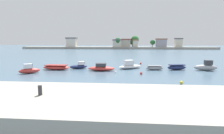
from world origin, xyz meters
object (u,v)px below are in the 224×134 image
object	(u,v)px
moored_boat_0	(29,70)
moored_boat_1	(56,67)
moored_boat_2	(79,66)
moored_boat_5	(154,68)
moored_boat_6	(177,67)
mooring_buoy_2	(141,63)
moored_boat_4	(130,66)
moored_boat_3	(101,68)
mooring_bollard	(40,90)
mooring_buoy_0	(115,72)
mooring_buoy_3	(141,73)
mooring_buoy_1	(181,83)
moored_boat_7	(206,67)

from	to	relation	value
moored_boat_0	moored_boat_1	xyz separation A→B (m)	(3.05, 4.20, -0.15)
moored_boat_2	moored_boat_5	world-z (taller)	moored_boat_2
moored_boat_6	mooring_buoy_2	xyz separation A→B (m)	(-6.25, 7.61, -0.26)
moored_boat_2	moored_boat_4	world-z (taller)	moored_boat_4
moored_boat_0	moored_boat_3	bearing A→B (deg)	-17.63
mooring_bollard	moored_boat_4	world-z (taller)	mooring_bollard
moored_boat_6	mooring_buoy_0	size ratio (longest dim) A/B	11.14
moored_boat_1	mooring_buoy_3	world-z (taller)	moored_boat_1
moored_boat_1	moored_boat_3	bearing A→B (deg)	-1.09
moored_boat_5	mooring_buoy_0	bearing A→B (deg)	-155.66
mooring_buoy_0	mooring_buoy_1	size ratio (longest dim) A/B	0.81
moored_boat_6	mooring_buoy_0	bearing A→B (deg)	-168.85
mooring_buoy_3	moored_boat_1	bearing A→B (deg)	166.84
moored_boat_1	mooring_buoy_0	distance (m)	11.89
moored_boat_7	mooring_buoy_2	world-z (taller)	moored_boat_7
moored_boat_1	moored_boat_4	size ratio (longest dim) A/B	1.01
moored_boat_2	moored_boat_1	bearing A→B (deg)	177.94
moored_boat_7	moored_boat_2	bearing A→B (deg)	-177.93
moored_boat_1	mooring_buoy_0	xyz separation A→B (m)	(11.57, -2.72, -0.27)
moored_boat_2	moored_boat_7	size ratio (longest dim) A/B	0.87
mooring_buoy_2	moored_boat_5	bearing A→B (deg)	-76.31
moored_boat_5	mooring_buoy_1	world-z (taller)	moored_boat_5
moored_boat_0	mooring_buoy_0	distance (m)	14.70
moored_boat_5	moored_boat_7	distance (m)	9.51
moored_boat_3	moored_boat_7	world-z (taller)	moored_boat_7
moored_boat_5	moored_boat_4	bearing A→B (deg)	160.41
moored_boat_5	moored_boat_3	bearing A→B (deg)	-174.73
mooring_buoy_1	moored_boat_2	bearing A→B (deg)	144.77
mooring_buoy_1	moored_boat_6	bearing A→B (deg)	77.82
moored_boat_3	mooring_buoy_3	xyz separation A→B (m)	(7.06, -3.23, -0.31)
moored_boat_0	mooring_buoy_1	size ratio (longest dim) A/B	8.24
mooring_bollard	moored_boat_4	xyz separation A→B (m)	(6.41, 24.29, -1.64)
mooring_bollard	mooring_buoy_2	world-z (taller)	mooring_bollard
moored_boat_7	mooring_buoy_2	size ratio (longest dim) A/B	9.68
moored_boat_5	moored_boat_6	size ratio (longest dim) A/B	0.91
moored_boat_1	moored_boat_7	distance (m)	28.28
moored_boat_3	mooring_buoy_2	world-z (taller)	moored_boat_3
moored_boat_2	moored_boat_3	size ratio (longest dim) A/B	0.74
mooring_bollard	moored_boat_2	distance (m)	23.78
mooring_bollard	moored_boat_6	world-z (taller)	mooring_bollard
moored_boat_1	moored_boat_2	bearing A→B (deg)	24.25
mooring_bollard	mooring_buoy_1	xyz separation A→B (m)	(12.80, 11.82, -2.01)
mooring_buoy_0	moored_boat_4	bearing A→B (deg)	64.18
moored_boat_1	mooring_buoy_3	xyz separation A→B (m)	(15.86, -3.71, -0.24)
moored_boat_6	moored_boat_7	distance (m)	5.25
moored_boat_4	moored_boat_7	xyz separation A→B (m)	(14.16, -1.07, 0.12)
moored_boat_1	moored_boat_2	size ratio (longest dim) A/B	1.43
moored_boat_3	moored_boat_7	bearing A→B (deg)	4.20
moored_boat_3	mooring_bollard	bearing A→B (deg)	-94.38
mooring_buoy_0	mooring_buoy_3	distance (m)	4.41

